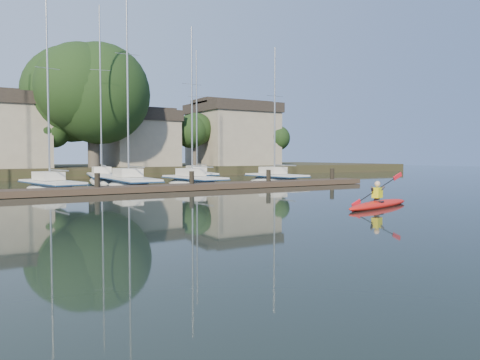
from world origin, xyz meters
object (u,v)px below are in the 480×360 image
dock (147,188)px  sailboat_4 (276,184)px  kayak (379,203)px  sailboat_6 (102,183)px  sailboat_7 (198,181)px  sailboat_2 (130,190)px  sailboat_1 (51,193)px  sailboat_3 (194,187)px

dock → sailboat_4: size_ratio=2.72×
kayak → sailboat_6: sailboat_6 is taller
sailboat_7 → sailboat_2: bearing=-129.2°
kayak → sailboat_1: bearing=103.8°
dock → sailboat_3: 7.19m
sailboat_7 → sailboat_3: bearing=-107.0°
kayak → sailboat_3: size_ratio=0.37×
sailboat_7 → kayak: bearing=-88.0°
sailboat_4 → sailboat_7: size_ratio=0.93×
sailboat_2 → sailboat_3: size_ratio=1.22×
kayak → sailboat_4: bearing=51.6°
sailboat_1 → sailboat_7: size_ratio=1.00×
sailboat_1 → sailboat_6: 10.36m
sailboat_2 → sailboat_3: bearing=0.5°
sailboat_3 → sailboat_6: 9.70m
kayak → sailboat_6: bearing=84.0°
sailboat_1 → sailboat_4: bearing=-11.0°
sailboat_1 → sailboat_6: size_ratio=0.82×
sailboat_4 → sailboat_7: 8.59m
sailboat_3 → sailboat_7: sailboat_7 is taller
sailboat_2 → sailboat_6: (0.27, 8.39, 0.01)m
sailboat_4 → sailboat_2: bearing=175.5°
sailboat_3 → sailboat_4: 7.46m
sailboat_2 → sailboat_7: size_ratio=1.19×
kayak → sailboat_6: 27.08m
sailboat_6 → sailboat_7: bearing=4.0°
dock → sailboat_6: bearing=86.7°
dock → sailboat_3: sailboat_3 is taller
sailboat_3 → sailboat_2: bearing=174.9°
sailboat_2 → sailboat_6: bearing=90.3°
sailboat_2 → sailboat_3: (4.91, -0.13, 0.00)m
kayak → dock: bearing=96.1°
dock → sailboat_2: (0.49, 4.87, -0.40)m
sailboat_3 → sailboat_4: bearing=-5.6°
sailboat_1 → sailboat_6: bearing=46.8°
sailboat_1 → sailboat_7: sailboat_1 is taller
sailboat_4 → sailboat_7: bearing=110.9°
dock → sailboat_2: 4.91m
sailboat_6 → kayak: bearing=-70.1°
sailboat_2 → sailboat_7: (8.94, 7.48, 0.00)m
kayak → sailboat_3: bearing=74.2°
sailboat_7 → sailboat_4: bearing=-55.6°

